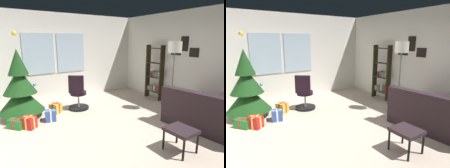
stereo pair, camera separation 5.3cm
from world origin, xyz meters
The scene contains 13 objects.
ground_plane centered at (0.00, 0.00, -0.05)m, with size 4.96×6.18×0.10m, color beige.
wall_back_with_windows centered at (-0.02, 3.14, 1.35)m, with size 4.96×0.12×2.69m.
wall_right_with_frames centered at (2.53, 0.00, 1.35)m, with size 0.12×6.18×2.69m.
couch centered at (1.76, -0.91, 0.30)m, with size 1.87×1.89×0.85m.
footstool centered at (0.38, -1.01, 0.36)m, with size 0.43×0.47×0.42m.
holiday_tree centered at (-1.59, 2.13, 0.71)m, with size 1.06×1.06×2.09m.
gift_box_red centered at (-1.59, 1.37, 0.13)m, with size 0.33×0.34×0.27m.
gift_box_green centered at (-1.83, 1.52, 0.10)m, with size 0.36×0.39×0.21m.
gift_box_gold centered at (-0.83, 1.94, 0.13)m, with size 0.34×0.34×0.28m.
gift_box_blue centered at (-1.09, 1.52, 0.12)m, with size 0.28×0.28×0.26m.
office_chair centered at (-0.22, 1.87, 0.38)m, with size 0.58×0.59×0.97m.
bookshelf centered at (2.27, 1.43, 0.77)m, with size 0.18×0.64×1.73m.
floor_lamp centered at (1.81, 0.36, 1.56)m, with size 0.34×0.34×1.85m.
Camera 1 is at (-2.25, -2.83, 1.88)m, focal length 30.71 mm.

